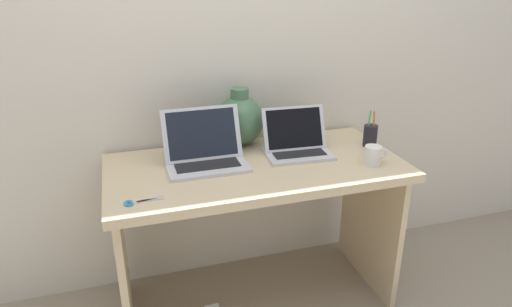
{
  "coord_description": "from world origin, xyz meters",
  "views": [
    {
      "loc": [
        -0.56,
        -1.79,
        1.57
      ],
      "look_at": [
        0.0,
        0.0,
        0.8
      ],
      "focal_mm": 31.84,
      "sensor_mm": 36.0,
      "label": 1
    }
  ],
  "objects_px": {
    "pen_cup": "(370,135)",
    "scissors": "(136,202)",
    "coffee_mug": "(373,155)",
    "laptop_left": "(204,150)",
    "green_vase": "(240,120)",
    "laptop_right": "(296,142)"
  },
  "relations": [
    {
      "from": "laptop_left",
      "to": "scissors",
      "type": "distance_m",
      "value": 0.44
    },
    {
      "from": "laptop_left",
      "to": "green_vase",
      "type": "bearing_deg",
      "value": 41.2
    },
    {
      "from": "laptop_right",
      "to": "green_vase",
      "type": "relative_size",
      "value": 1.11
    },
    {
      "from": "coffee_mug",
      "to": "scissors",
      "type": "relative_size",
      "value": 0.76
    },
    {
      "from": "pen_cup",
      "to": "scissors",
      "type": "xyz_separation_m",
      "value": [
        -1.14,
        -0.26,
        -0.05
      ]
    },
    {
      "from": "coffee_mug",
      "to": "laptop_right",
      "type": "bearing_deg",
      "value": 140.32
    },
    {
      "from": "coffee_mug",
      "to": "pen_cup",
      "type": "height_order",
      "value": "pen_cup"
    },
    {
      "from": "green_vase",
      "to": "scissors",
      "type": "relative_size",
      "value": 1.93
    },
    {
      "from": "green_vase",
      "to": "coffee_mug",
      "type": "xyz_separation_m",
      "value": [
        0.5,
        -0.43,
        -0.08
      ]
    },
    {
      "from": "laptop_left",
      "to": "coffee_mug",
      "type": "distance_m",
      "value": 0.75
    },
    {
      "from": "laptop_right",
      "to": "pen_cup",
      "type": "distance_m",
      "value": 0.38
    },
    {
      "from": "coffee_mug",
      "to": "pen_cup",
      "type": "bearing_deg",
      "value": 63.1
    },
    {
      "from": "laptop_left",
      "to": "laptop_right",
      "type": "distance_m",
      "value": 0.44
    },
    {
      "from": "scissors",
      "to": "laptop_left",
      "type": "bearing_deg",
      "value": 42.22
    },
    {
      "from": "laptop_right",
      "to": "green_vase",
      "type": "xyz_separation_m",
      "value": [
        -0.22,
        0.2,
        0.07
      ]
    },
    {
      "from": "laptop_left",
      "to": "coffee_mug",
      "type": "xyz_separation_m",
      "value": [
        0.72,
        -0.24,
        -0.02
      ]
    },
    {
      "from": "coffee_mug",
      "to": "laptop_left",
      "type": "bearing_deg",
      "value": 161.73
    },
    {
      "from": "laptop_left",
      "to": "pen_cup",
      "type": "height_order",
      "value": "laptop_left"
    },
    {
      "from": "laptop_left",
      "to": "green_vase",
      "type": "distance_m",
      "value": 0.3
    },
    {
      "from": "laptop_left",
      "to": "laptop_right",
      "type": "relative_size",
      "value": 1.11
    },
    {
      "from": "pen_cup",
      "to": "laptop_left",
      "type": "bearing_deg",
      "value": 178.1
    },
    {
      "from": "coffee_mug",
      "to": "pen_cup",
      "type": "distance_m",
      "value": 0.23
    }
  ]
}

